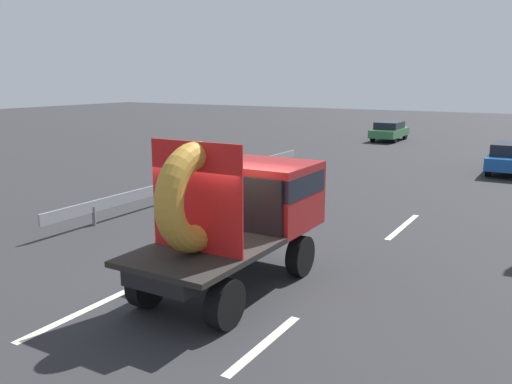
% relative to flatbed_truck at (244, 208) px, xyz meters
% --- Properties ---
extents(ground_plane, '(120.00, 120.00, 0.00)m').
position_rel_flatbed_truck_xyz_m(ground_plane, '(-0.36, -0.58, -1.53)').
color(ground_plane, '#28282B').
extents(flatbed_truck, '(2.02, 4.52, 3.01)m').
position_rel_flatbed_truck_xyz_m(flatbed_truck, '(0.00, 0.00, 0.00)').
color(flatbed_truck, black).
rests_on(flatbed_truck, ground_plane).
extents(distant_sedan, '(1.74, 4.06, 1.32)m').
position_rel_flatbed_truck_xyz_m(distant_sedan, '(3.36, 16.53, -0.82)').
color(distant_sedan, black).
rests_on(distant_sedan, ground_plane).
extents(guardrail, '(0.10, 14.25, 0.71)m').
position_rel_flatbed_truck_xyz_m(guardrail, '(-5.81, 6.71, -1.00)').
color(guardrail, gray).
rests_on(guardrail, ground_plane).
extents(lane_dash_left_near, '(0.16, 2.69, 0.01)m').
position_rel_flatbed_truck_xyz_m(lane_dash_left_near, '(-1.68, -2.78, -1.53)').
color(lane_dash_left_near, beige).
rests_on(lane_dash_left_near, ground_plane).
extents(lane_dash_left_far, '(0.16, 2.86, 0.01)m').
position_rel_flatbed_truck_xyz_m(lane_dash_left_far, '(-1.68, 5.47, -1.53)').
color(lane_dash_left_far, beige).
rests_on(lane_dash_left_far, ground_plane).
extents(lane_dash_right_near, '(0.16, 2.19, 0.01)m').
position_rel_flatbed_truck_xyz_m(lane_dash_right_near, '(1.68, -2.14, -1.53)').
color(lane_dash_right_near, beige).
rests_on(lane_dash_right_near, ground_plane).
extents(lane_dash_right_far, '(0.16, 2.91, 0.01)m').
position_rel_flatbed_truck_xyz_m(lane_dash_right_far, '(1.68, 5.66, -1.53)').
color(lane_dash_right_far, beige).
rests_on(lane_dash_right_far, ground_plane).
extents(oncoming_car, '(1.64, 3.82, 1.25)m').
position_rel_flatbed_truck_xyz_m(oncoming_car, '(-4.88, 25.95, -0.86)').
color(oncoming_car, black).
rests_on(oncoming_car, ground_plane).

